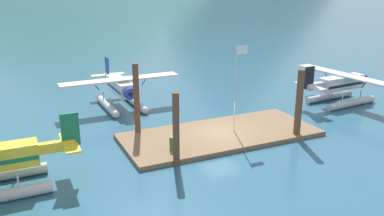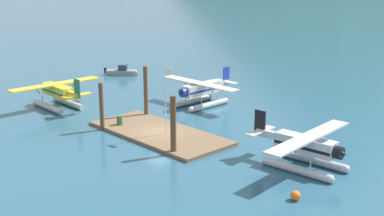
{
  "view_description": "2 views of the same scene",
  "coord_description": "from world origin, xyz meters",
  "px_view_note": "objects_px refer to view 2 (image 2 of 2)",
  "views": [
    {
      "loc": [
        -13.21,
        -23.68,
        10.69
      ],
      "look_at": [
        -1.09,
        2.54,
        1.58
      ],
      "focal_mm": 37.49,
      "sensor_mm": 36.0,
      "label": 1
    },
    {
      "loc": [
        34.64,
        -28.5,
        14.78
      ],
      "look_at": [
        0.81,
        3.44,
        2.04
      ],
      "focal_mm": 47.79,
      "sensor_mm": 36.0,
      "label": 2
    }
  ],
  "objects_px": {
    "seaplane_cream_bow_left": "(201,92)",
    "boat_grey_open_west": "(122,72)",
    "seaplane_yellow_port_aft": "(57,94)",
    "fuel_drum": "(120,120)",
    "flagpole": "(166,92)",
    "mooring_buoy": "(295,196)",
    "seaplane_silver_stbd_fwd": "(305,149)"
  },
  "relations": [
    {
      "from": "fuel_drum",
      "to": "boat_grey_open_west",
      "type": "xyz_separation_m",
      "value": [
        -20.41,
        14.99,
        -0.25
      ]
    },
    {
      "from": "seaplane_cream_bow_left",
      "to": "seaplane_yellow_port_aft",
      "type": "bearing_deg",
      "value": -130.42
    },
    {
      "from": "flagpole",
      "to": "fuel_drum",
      "type": "relative_size",
      "value": 7.19
    },
    {
      "from": "seaplane_silver_stbd_fwd",
      "to": "boat_grey_open_west",
      "type": "height_order",
      "value": "seaplane_silver_stbd_fwd"
    },
    {
      "from": "fuel_drum",
      "to": "boat_grey_open_west",
      "type": "bearing_deg",
      "value": 143.71
    },
    {
      "from": "fuel_drum",
      "to": "seaplane_cream_bow_left",
      "type": "xyz_separation_m",
      "value": [
        -0.44,
        11.3,
        0.84
      ]
    },
    {
      "from": "seaplane_cream_bow_left",
      "to": "seaplane_yellow_port_aft",
      "type": "height_order",
      "value": "same"
    },
    {
      "from": "flagpole",
      "to": "seaplane_cream_bow_left",
      "type": "xyz_separation_m",
      "value": [
        -5.83,
        9.98,
        -2.64
      ]
    },
    {
      "from": "fuel_drum",
      "to": "mooring_buoy",
      "type": "xyz_separation_m",
      "value": [
        21.05,
        -0.96,
        -0.4
      ]
    },
    {
      "from": "fuel_drum",
      "to": "seaplane_silver_stbd_fwd",
      "type": "xyz_separation_m",
      "value": [
        18.24,
        4.13,
        0.84
      ]
    },
    {
      "from": "fuel_drum",
      "to": "seaplane_cream_bow_left",
      "type": "bearing_deg",
      "value": 92.25
    },
    {
      "from": "mooring_buoy",
      "to": "flagpole",
      "type": "bearing_deg",
      "value": 171.71
    },
    {
      "from": "fuel_drum",
      "to": "seaplane_cream_bow_left",
      "type": "height_order",
      "value": "seaplane_cream_bow_left"
    },
    {
      "from": "seaplane_cream_bow_left",
      "to": "seaplane_yellow_port_aft",
      "type": "xyz_separation_m",
      "value": [
        -10.18,
        -11.95,
        0.0
      ]
    },
    {
      "from": "seaplane_cream_bow_left",
      "to": "seaplane_silver_stbd_fwd",
      "type": "xyz_separation_m",
      "value": [
        18.69,
        -7.17,
        0.0
      ]
    },
    {
      "from": "seaplane_cream_bow_left",
      "to": "boat_grey_open_west",
      "type": "distance_m",
      "value": 20.34
    },
    {
      "from": "flagpole",
      "to": "seaplane_yellow_port_aft",
      "type": "xyz_separation_m",
      "value": [
        -16.01,
        -1.97,
        -2.64
      ]
    },
    {
      "from": "flagpole",
      "to": "boat_grey_open_west",
      "type": "relative_size",
      "value": 1.54
    },
    {
      "from": "fuel_drum",
      "to": "seaplane_silver_stbd_fwd",
      "type": "relative_size",
      "value": 0.08
    },
    {
      "from": "seaplane_silver_stbd_fwd",
      "to": "boat_grey_open_west",
      "type": "xyz_separation_m",
      "value": [
        -38.66,
        10.86,
        -1.09
      ]
    },
    {
      "from": "seaplane_cream_bow_left",
      "to": "seaplane_silver_stbd_fwd",
      "type": "bearing_deg",
      "value": -20.99
    },
    {
      "from": "flagpole",
      "to": "boat_grey_open_west",
      "type": "distance_m",
      "value": 29.44
    },
    {
      "from": "flagpole",
      "to": "mooring_buoy",
      "type": "distance_m",
      "value": 16.29
    },
    {
      "from": "mooring_buoy",
      "to": "seaplane_cream_bow_left",
      "type": "bearing_deg",
      "value": 150.29
    },
    {
      "from": "fuel_drum",
      "to": "seaplane_yellow_port_aft",
      "type": "xyz_separation_m",
      "value": [
        -10.62,
        -0.65,
        0.84
      ]
    },
    {
      "from": "mooring_buoy",
      "to": "seaplane_silver_stbd_fwd",
      "type": "relative_size",
      "value": 0.06
    },
    {
      "from": "mooring_buoy",
      "to": "seaplane_yellow_port_aft",
      "type": "height_order",
      "value": "seaplane_yellow_port_aft"
    },
    {
      "from": "flagpole",
      "to": "boat_grey_open_west",
      "type": "xyz_separation_m",
      "value": [
        -25.8,
        13.67,
        -3.73
      ]
    },
    {
      "from": "fuel_drum",
      "to": "seaplane_yellow_port_aft",
      "type": "bearing_deg",
      "value": -176.5
    },
    {
      "from": "seaplane_cream_bow_left",
      "to": "boat_grey_open_west",
      "type": "height_order",
      "value": "seaplane_cream_bow_left"
    },
    {
      "from": "mooring_buoy",
      "to": "boat_grey_open_west",
      "type": "relative_size",
      "value": 0.16
    },
    {
      "from": "mooring_buoy",
      "to": "fuel_drum",
      "type": "bearing_deg",
      "value": 177.38
    }
  ]
}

